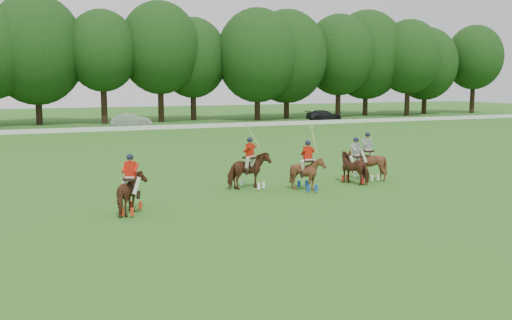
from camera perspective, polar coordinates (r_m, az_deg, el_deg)
name	(u,v)px	position (r m, az deg, el deg)	size (l,w,h in m)	color
ground	(293,211)	(21.82, 3.68, -5.09)	(180.00, 180.00, 0.00)	#24611B
tree_line	(105,51)	(67.83, -14.88, 10.48)	(117.98, 14.32, 14.75)	black
boundary_rail	(120,129)	(57.98, -13.43, 3.08)	(120.00, 0.10, 0.44)	white
car_mid	(131,120)	(62.69, -12.40, 3.90)	(1.48, 4.24, 1.40)	#ACACB1
car_right	(324,115)	(70.98, 6.81, 4.45)	(1.84, 4.52, 1.31)	black
polo_red_a	(131,193)	(21.57, -12.40, -3.22)	(1.56, 2.00, 2.25)	#492813
polo_red_b	(250,171)	(25.91, -0.62, -1.06)	(2.17, 2.10, 2.92)	#492813
polo_red_c	(308,173)	(25.64, 5.18, -1.28)	(1.42, 1.56, 2.82)	#492813
polo_stripe_a	(355,167)	(27.78, 9.91, -0.70)	(1.47, 1.97, 2.23)	#492813
polo_stripe_b	(367,163)	(28.74, 11.03, -0.29)	(1.55, 1.70, 2.94)	#492813
polo_ball	(316,187)	(26.37, 6.07, -2.74)	(0.09, 0.09, 0.09)	white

